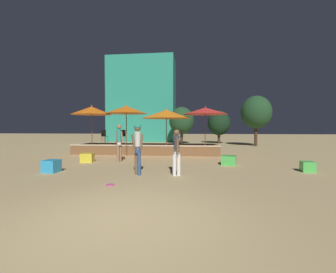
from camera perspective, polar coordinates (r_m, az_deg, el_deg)
ground_plane at (r=4.51m, az=-12.03°, el=-19.98°), size 120.00×120.00×0.00m
wooden_deck at (r=15.17m, az=-5.32°, el=-3.14°), size 9.38×2.78×0.66m
patio_umbrella_0 at (r=13.72m, az=-0.42°, el=5.71°), size 2.97×2.97×2.89m
patio_umbrella_1 at (r=15.03m, az=-18.82°, el=6.25°), size 2.52×2.52×3.13m
patio_umbrella_2 at (r=14.04m, az=-10.55°, el=6.70°), size 2.49×2.49×3.12m
patio_umbrella_3 at (r=13.54m, az=9.45°, el=6.42°), size 2.59×2.59×2.99m
cube_seat_0 at (r=9.76m, az=-27.51°, el=-6.67°), size 0.55×0.55×0.47m
cube_seat_1 at (r=11.86m, az=-19.79°, el=-5.08°), size 0.67×0.67×0.45m
cube_seat_2 at (r=10.28m, az=31.94°, el=-6.52°), size 0.50×0.50×0.40m
cube_seat_3 at (r=10.76m, az=15.21°, el=-5.83°), size 0.77×0.77×0.42m
person_0 at (r=11.45m, az=-12.33°, el=-1.09°), size 0.49×0.30×1.88m
person_1 at (r=7.96m, az=2.18°, el=-3.74°), size 0.28×0.46×1.64m
person_2 at (r=8.15m, az=-7.72°, el=-2.52°), size 0.41×0.43×1.80m
bistro_chair_0 at (r=16.33m, az=-11.42°, el=0.41°), size 0.48×0.48×0.90m
bistro_chair_1 at (r=15.13m, az=3.27°, el=0.31°), size 0.44×0.43×0.90m
bistro_chair_2 at (r=16.43m, az=-15.91°, el=0.38°), size 0.41×0.41×0.90m
frisbee_disc at (r=6.99m, az=-14.42°, el=-11.79°), size 0.24×0.24×0.03m
background_tree_0 at (r=24.24m, az=3.49°, el=4.01°), size 2.67×2.67×3.95m
background_tree_1 at (r=22.41m, az=21.48°, el=5.74°), size 2.75×2.75×4.67m
background_tree_2 at (r=25.22m, az=12.83°, el=3.34°), size 2.44×2.44×3.58m
distant_building at (r=29.69m, az=-6.52°, el=9.16°), size 8.40×4.14×10.62m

